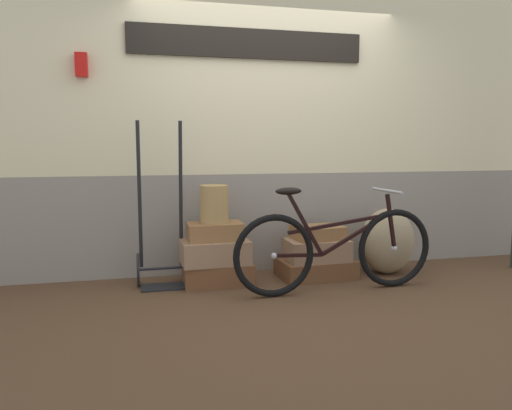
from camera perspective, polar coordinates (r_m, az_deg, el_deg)
ground at (r=4.20m, az=4.07°, el=-10.39°), size 8.52×5.20×0.06m
station_building at (r=4.83m, az=1.26°, el=10.50°), size 6.52×0.74×3.03m
suitcase_0 at (r=4.40m, az=-4.46°, el=-7.86°), size 0.61×0.43×0.19m
suitcase_1 at (r=4.32m, az=-4.80°, el=-5.45°), size 0.60×0.38×0.21m
suitcase_2 at (r=4.30m, az=-4.80°, el=-3.07°), size 0.48×0.30×0.15m
suitcase_3 at (r=4.63m, az=6.96°, el=-7.29°), size 0.70×0.50×0.17m
suitcase_4 at (r=4.57m, az=7.07°, el=-5.18°), size 0.57×0.38×0.19m
suitcase_5 at (r=4.56m, az=7.22°, el=-3.19°), size 0.48×0.37×0.12m
wicker_basket at (r=4.27m, az=-4.88°, el=0.10°), size 0.25×0.25×0.33m
luggage_trolley at (r=4.36m, az=-10.91°, el=-4.91°), size 0.43×0.36×1.43m
burlap_sack at (r=4.85m, az=15.00°, el=-4.06°), size 0.51×0.44×0.63m
bicycle at (r=4.14m, az=9.24°, el=-5.10°), size 1.77×0.46×0.89m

